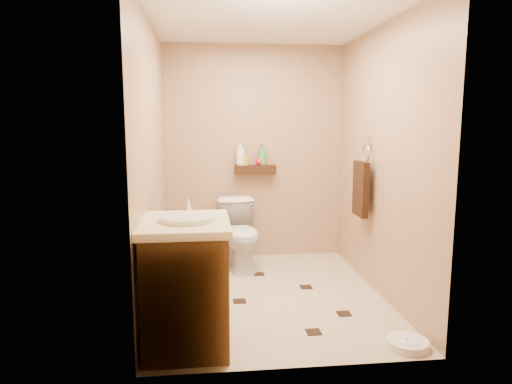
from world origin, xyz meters
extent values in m
plane|color=#BEAD8B|center=(0.00, 0.00, 0.00)|extent=(2.50, 2.50, 0.00)
cube|color=tan|center=(0.00, 1.25, 1.20)|extent=(2.00, 0.04, 2.40)
cube|color=tan|center=(0.00, -1.25, 1.20)|extent=(2.00, 0.04, 2.40)
cube|color=tan|center=(-1.00, 0.00, 1.20)|extent=(0.04, 2.50, 2.40)
cube|color=tan|center=(1.00, 0.00, 1.20)|extent=(0.04, 2.50, 2.40)
cube|color=silver|center=(0.00, 0.00, 2.40)|extent=(2.00, 2.50, 0.02)
cube|color=#351B0E|center=(0.00, 1.17, 1.02)|extent=(0.46, 0.14, 0.10)
cube|color=black|center=(-0.28, -0.13, 0.00)|extent=(0.11, 0.11, 0.01)
cube|color=black|center=(0.37, 0.15, 0.00)|extent=(0.11, 0.11, 0.01)
cube|color=black|center=(0.22, -0.78, 0.00)|extent=(0.11, 0.11, 0.01)
cube|color=black|center=(-0.54, 0.47, 0.00)|extent=(0.11, 0.11, 0.01)
cube|color=black|center=(0.55, -0.48, 0.00)|extent=(0.11, 0.11, 0.01)
cube|color=black|center=(-0.03, 0.57, 0.00)|extent=(0.11, 0.11, 0.01)
imported|color=white|center=(-0.19, 0.83, 0.36)|extent=(0.49, 0.76, 0.72)
cube|color=brown|center=(-0.70, -0.84, 0.42)|extent=(0.56, 0.69, 0.83)
cube|color=beige|center=(-0.70, -0.84, 0.86)|extent=(0.60, 0.73, 0.05)
cylinder|color=silver|center=(-0.68, -0.84, 0.89)|extent=(0.39, 0.39, 0.05)
cylinder|color=silver|center=(-0.68, -0.61, 0.96)|extent=(0.03, 0.03, 0.13)
cylinder|color=white|center=(0.82, -1.07, 0.03)|extent=(0.37, 0.37, 0.05)
cylinder|color=white|center=(0.82, -1.07, 0.06)|extent=(0.17, 0.17, 0.01)
cylinder|color=#175F56|center=(-0.82, 0.96, 0.06)|extent=(0.11, 0.11, 0.12)
cylinder|color=white|center=(-0.82, 0.96, 0.28)|extent=(0.02, 0.02, 0.34)
sphere|color=white|center=(-0.82, 0.96, 0.44)|extent=(0.08, 0.08, 0.08)
cube|color=silver|center=(0.98, 0.25, 1.38)|extent=(0.03, 0.06, 0.08)
torus|color=silver|center=(0.95, 0.25, 1.26)|extent=(0.02, 0.19, 0.19)
cube|color=black|center=(0.91, 0.25, 0.92)|extent=(0.06, 0.30, 0.52)
cylinder|color=white|center=(-0.94, 0.65, 0.60)|extent=(0.11, 0.11, 0.11)
cylinder|color=silver|center=(-0.98, 0.65, 0.66)|extent=(0.04, 0.02, 0.02)
imported|color=white|center=(-0.17, 1.17, 1.20)|extent=(0.14, 0.14, 0.27)
imported|color=gold|center=(-0.13, 1.17, 1.15)|extent=(0.11, 0.11, 0.17)
imported|color=red|center=(0.05, 1.17, 1.14)|extent=(0.11, 0.11, 0.13)
imported|color=green|center=(0.08, 1.17, 1.19)|extent=(0.13, 0.13, 0.24)
camera|label=1|loc=(-0.55, -3.90, 1.55)|focal=32.00mm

